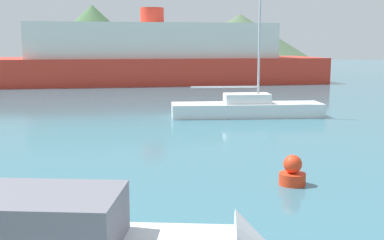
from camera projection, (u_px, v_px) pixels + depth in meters
The scene contains 5 objects.
sailboat_inner at pixel (247, 108), 26.49m from camera, with size 8.38×2.51×7.83m.
ferry_distant at pixel (153, 57), 49.36m from camera, with size 35.78×15.50×7.59m.
buoy_marker at pixel (293, 172), 13.66m from camera, with size 0.76×0.76×0.87m.
hill_west at pixel (93, 33), 111.56m from camera, with size 27.92×27.92×12.91m.
hill_central at pixel (240, 38), 105.05m from camera, with size 33.71×33.71×10.40m.
Camera 1 is at (-0.89, -3.49, 3.97)m, focal length 45.00 mm.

